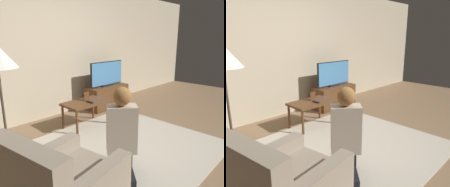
{
  "view_description": "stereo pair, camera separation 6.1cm",
  "coord_description": "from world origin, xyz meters",
  "views": [
    {
      "loc": [
        -2.23,
        -1.88,
        1.57
      ],
      "look_at": [
        0.33,
        0.57,
        0.64
      ],
      "focal_mm": 35.0,
      "sensor_mm": 36.0,
      "label": 1
    },
    {
      "loc": [
        -2.19,
        -1.93,
        1.57
      ],
      "look_at": [
        0.33,
        0.57,
        0.64
      ],
      "focal_mm": 35.0,
      "sensor_mm": 36.0,
      "label": 2
    }
  ],
  "objects": [
    {
      "name": "rug",
      "position": [
        0.0,
        0.0,
        0.01
      ],
      "size": [
        2.44,
        2.31,
        0.02
      ],
      "color": "beige",
      "rests_on": "ground_plane"
    },
    {
      "name": "remote",
      "position": [
        0.11,
        0.9,
        0.47
      ],
      "size": [
        0.04,
        0.15,
        0.02
      ],
      "color": "black",
      "rests_on": "coffee_table"
    },
    {
      "name": "coffee_table",
      "position": [
        0.09,
        0.99,
        0.4
      ],
      "size": [
        0.77,
        0.48,
        0.46
      ],
      "color": "brown",
      "rests_on": "ground_plane"
    },
    {
      "name": "tv_stand",
      "position": [
        1.14,
        1.51,
        0.25
      ],
      "size": [
        1.0,
        0.42,
        0.49
      ],
      "color": "brown",
      "rests_on": "ground_plane"
    },
    {
      "name": "picture_frame",
      "position": [
        0.16,
        1.04,
        0.54
      ],
      "size": [
        0.11,
        0.01,
        0.15
      ],
      "color": "brown",
      "rests_on": "coffee_table"
    },
    {
      "name": "tv",
      "position": [
        1.14,
        1.51,
        0.77
      ],
      "size": [
        0.93,
        0.08,
        0.55
      ],
      "color": "black",
      "rests_on": "tv_stand"
    },
    {
      "name": "wall_back",
      "position": [
        0.0,
        1.93,
        1.3
      ],
      "size": [
        10.0,
        0.06,
        2.6
      ],
      "color": "beige",
      "rests_on": "ground_plane"
    },
    {
      "name": "person_kneeling",
      "position": [
        -0.5,
        -0.38,
        0.53
      ],
      "size": [
        0.7,
        0.75,
        1.03
      ],
      "rotation": [
        0.0,
        0.0,
        2.42
      ],
      "color": "black",
      "rests_on": "rug"
    },
    {
      "name": "ground_plane",
      "position": [
        0.0,
        0.0,
        0.0
      ],
      "size": [
        10.0,
        10.0,
        0.0
      ],
      "primitive_type": "plane",
      "color": "#896B4C"
    }
  ]
}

